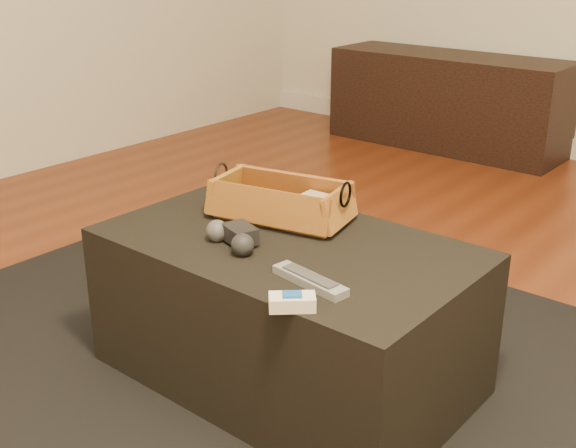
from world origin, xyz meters
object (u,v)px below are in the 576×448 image
Objects in this scene: game_controller at (234,236)px; cream_gadget at (292,302)px; media_cabinet at (447,101)px; ottoman at (287,310)px; silver_remote at (310,280)px; tv_remote at (272,211)px; wicker_basket at (281,203)px.

cream_gadget is at bearing -26.54° from game_controller.
cream_gadget is (1.12, -2.84, 0.17)m from media_cabinet.
media_cabinet is 2.70m from ottoman.
game_controller reaches higher than cream_gadget.
silver_remote is (1.08, -2.72, 0.17)m from media_cabinet.
tv_remote is 0.03m from wicker_basket.
media_cabinet is 6.50× the size of silver_remote.
cream_gadget is at bearing -68.42° from media_cabinet.
tv_remote is 0.43m from silver_remote.
media_cabinet is at bearing 111.58° from cream_gadget.
tv_remote is 0.22m from game_controller.
game_controller reaches higher than silver_remote.
game_controller is (-0.08, -0.12, 0.24)m from ottoman.
ottoman is 0.28m from game_controller.
game_controller is (0.79, -2.67, 0.18)m from media_cabinet.
ottoman is 2.30× the size of wicker_basket.
game_controller is (0.04, -0.23, -0.02)m from wicker_basket.
game_controller reaches higher than ottoman.
wicker_basket is at bearing 135.94° from ottoman.
silver_remote is at bearing -38.67° from ottoman.
media_cabinet is 2.56m from wicker_basket.
silver_remote is (0.33, -0.28, -0.04)m from wicker_basket.
ottoman is 4.72× the size of tv_remote.
media_cabinet is 3.06m from cream_gadget.
tv_remote is 0.55m from cream_gadget.
cream_gadget is at bearing -47.18° from wicker_basket.
media_cabinet is at bearing 88.13° from tv_remote.
tv_remote is 1.12× the size of game_controller.
wicker_basket reaches higher than ottoman.
tv_remote is at bearing 144.52° from ottoman.
silver_remote is 1.97× the size of cream_gadget.
media_cabinet is at bearing 107.11° from wicker_basket.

